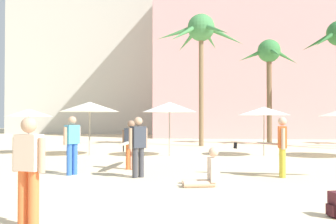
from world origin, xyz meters
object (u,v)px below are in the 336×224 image
Objects in this scene: palm_tree_right at (269,58)px; person_mid_right at (132,142)px; cafe_umbrella_1 at (264,111)px; person_far_right at (29,167)px; cafe_umbrella_4 at (90,107)px; person_far_left at (281,144)px; palm_tree_center at (201,35)px; cafe_umbrella_0 at (169,107)px; person_near_left at (72,143)px; person_near_right at (208,172)px; person_mid_center at (138,144)px; cafe_umbrella_3 at (29,113)px.

person_mid_right is at bearing -115.83° from palm_tree_right.
cafe_umbrella_1 is 13.14m from person_far_right.
cafe_umbrella_1 is 0.86× the size of cafe_umbrella_4.
person_far_right is (-4.76, -5.76, -0.00)m from person_far_left.
palm_tree_center is 8.09m from cafe_umbrella_0.
person_near_left is (-3.46, -12.69, -5.81)m from palm_tree_center.
person_far_left is (2.07, 1.89, 0.57)m from person_near_right.
person_mid_right is 1.92m from person_mid_center.
cafe_umbrella_4 is 2.81× the size of person_near_right.
palm_tree_right is at bearing 87.74° from person_far_left.
cafe_umbrella_0 reaches higher than person_near_right.
cafe_umbrella_0 is 7.06m from person_far_left.
cafe_umbrella_1 is 8.69m from person_near_right.
cafe_umbrella_3 reaches higher than person_mid_right.
palm_tree_center is 2.67× the size of person_mid_right.
person_near_right is at bearing -77.32° from cafe_umbrella_0.
person_far_left is 1.93× the size of person_far_right.
palm_tree_right is at bearing 79.92° from cafe_umbrella_1.
cafe_umbrella_0 is 3.61m from cafe_umbrella_4.
person_mid_center is at bearing -46.97° from person_near_right.
cafe_umbrella_1 is (2.93, -6.06, -4.76)m from palm_tree_center.
palm_tree_right is 17.46m from person_near_right.
person_far_left is at bearing -30.84° from cafe_umbrella_3.
person_mid_center is (-1.45, -12.98, -5.82)m from palm_tree_center.
palm_tree_right is 15.17m from person_far_left.
palm_tree_right reaches higher than cafe_umbrella_1.
palm_tree_center is at bearing -155.62° from palm_tree_right.
person_mid_center is at bearing -61.92° from cafe_umbrella_4.
person_mid_center is at bearing 8.26° from person_far_right.
person_mid_center is (3.40, -6.37, -1.26)m from cafe_umbrella_4.
palm_tree_center reaches higher than cafe_umbrella_1.
cafe_umbrella_3 is at bearing -24.18° from person_near_left.
palm_tree_right is 7.09× the size of person_near_right.
person_near_right is at bearing -87.99° from palm_tree_center.
person_mid_center is at bearing -111.21° from palm_tree_right.
person_far_left is 4.73m from person_mid_right.
person_mid_right is (-4.92, -5.08, -1.11)m from cafe_umbrella_1.
person_near_left is at bearing -141.37° from person_mid_center.
cafe_umbrella_3 is at bearing 169.86° from cafe_umbrella_4.
cafe_umbrella_0 is (-5.59, -8.52, -3.38)m from palm_tree_right.
person_far_right is at bearing 134.79° from person_near_left.
cafe_umbrella_1 is at bearing 91.60° from person_far_left.
person_near_left reaches higher than person_far_left.
person_near_left reaches higher than person_mid_right.
person_far_left is (2.57, -12.36, -5.84)m from palm_tree_center.
cafe_umbrella_0 reaches higher than cafe_umbrella_3.
person_near_left is 2.04m from person_mid_center.
palm_tree_right reaches higher than person_near_right.
cafe_umbrella_3 is 0.83× the size of cafe_umbrella_4.
cafe_umbrella_4 is 1.56× the size of person_near_left.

